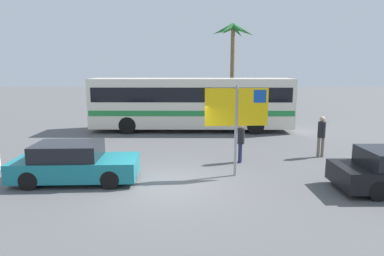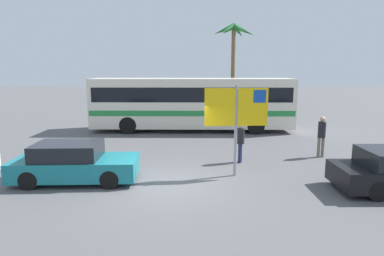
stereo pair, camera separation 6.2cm
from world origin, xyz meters
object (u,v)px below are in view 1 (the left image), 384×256
Objects in this scene: car_teal at (74,163)px; pedestrian_crossing_lot at (240,140)px; ferry_sign at (238,111)px; bus_front_coach at (192,101)px; pedestrian_near_sign at (321,133)px.

pedestrian_crossing_lot is at bearing 19.42° from car_teal.
ferry_sign reaches higher than car_teal.
bus_front_coach is 9.01m from ferry_sign.
pedestrian_near_sign is (5.62, -6.25, -0.74)m from bus_front_coach.
bus_front_coach reaches higher than pedestrian_near_sign.
bus_front_coach is 2.89× the size of car_teal.
pedestrian_near_sign is at bearing -148.46° from pedestrian_crossing_lot.
car_teal is at bearing 107.19° from pedestrian_near_sign.
ferry_sign is 1.82× the size of pedestrian_near_sign.
pedestrian_near_sign is at bearing 16.35° from car_teal.
bus_front_coach reaches higher than pedestrian_crossing_lot.
pedestrian_crossing_lot is (0.35, 1.70, -1.38)m from ferry_sign.
pedestrian_near_sign reaches higher than pedestrian_crossing_lot.
pedestrian_near_sign is at bearing -48.04° from bus_front_coach.
bus_front_coach is 7.45× the size of pedestrian_crossing_lot.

